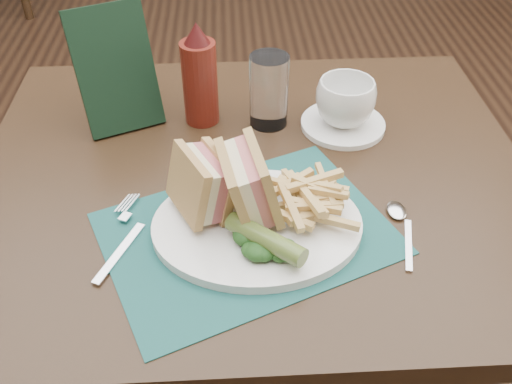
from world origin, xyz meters
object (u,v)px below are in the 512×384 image
saucer (343,124)px  ketchup_bottle (199,74)px  placemat (247,233)px  drinking_glass (269,91)px  table_main (254,314)px  check_presenter (116,70)px  coffee_cup (345,102)px  plate (257,226)px  sandwich_half_a (188,188)px  sandwich_half_b (235,185)px

saucer → ketchup_bottle: size_ratio=0.81×
placemat → saucer: saucer is taller
placemat → saucer: 0.32m
saucer → drinking_glass: (-0.13, 0.02, 0.06)m
drinking_glass → table_main: bearing=-103.8°
check_presenter → table_main: bearing=-57.7°
table_main → placemat: (-0.02, -0.15, 0.38)m
table_main → ketchup_bottle: 0.50m
table_main → coffee_cup: size_ratio=8.69×
plate → drinking_glass: bearing=82.0°
placemat → sandwich_half_a: 0.11m
sandwich_half_b → saucer: size_ratio=0.74×
coffee_cup → check_presenter: bearing=174.5°
table_main → drinking_glass: drinking_glass is taller
saucer → check_presenter: (-0.39, 0.04, 0.10)m
table_main → placemat: 0.40m
table_main → saucer: bearing=35.4°
table_main → check_presenter: (-0.23, 0.16, 0.48)m
sandwich_half_a → saucer: (0.26, 0.24, -0.06)m
ketchup_bottle → check_presenter: bearing=179.9°
ketchup_bottle → drinking_glass: bearing=-7.6°
saucer → sandwich_half_b: bearing=-129.4°
sandwich_half_a → check_presenter: (-0.13, 0.27, 0.04)m
ketchup_bottle → check_presenter: check_presenter is taller
sandwich_half_a → ketchup_bottle: size_ratio=0.53×
placemat → drinking_glass: size_ratio=3.02×
table_main → ketchup_bottle: size_ratio=4.84×
table_main → drinking_glass: bearing=76.2°
table_main → ketchup_bottle: ketchup_bottle is taller
placemat → sandwich_half_a: sandwich_half_a is taller
placemat → coffee_cup: (0.18, 0.26, 0.05)m
sandwich_half_b → table_main: bearing=65.7°
saucer → coffee_cup: bearing=0.0°
plate → coffee_cup: (0.17, 0.26, 0.04)m
check_presenter → drinking_glass: bearing=-26.8°
placemat → sandwich_half_a: (-0.08, 0.03, 0.07)m
coffee_cup → drinking_glass: drinking_glass is taller
drinking_glass → check_presenter: bearing=176.5°
table_main → coffee_cup: bearing=35.4°
ketchup_bottle → check_presenter: size_ratio=0.86×
table_main → check_presenter: 0.55m
plate → saucer: size_ratio=2.00×
plate → saucer: plate is taller
saucer → check_presenter: bearing=174.5°
sandwich_half_a → check_presenter: check_presenter is taller
table_main → saucer: 0.43m
check_presenter → sandwich_half_a: bearing=-87.9°
plate → drinking_glass: (0.04, 0.28, 0.06)m
placemat → coffee_cup: size_ratio=3.79×
drinking_glass → ketchup_bottle: size_ratio=0.70×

